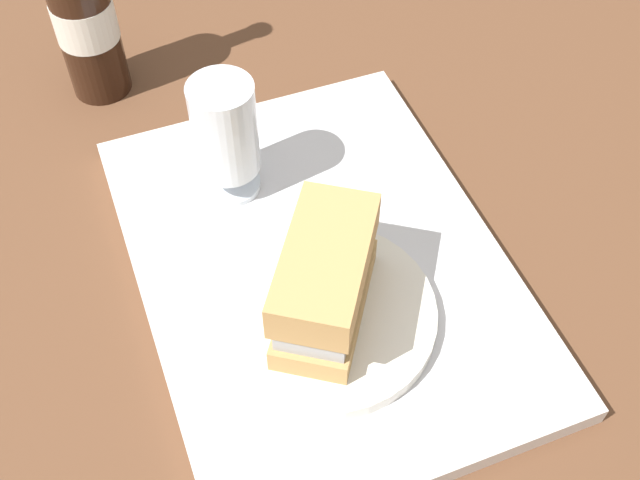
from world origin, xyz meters
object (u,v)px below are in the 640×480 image
object	(u,v)px
plate	(325,315)
sandwich	(326,277)
beer_bottle	(82,8)
beer_glass	(225,134)

from	to	relation	value
plate	sandwich	world-z (taller)	sandwich
beer_bottle	plate	bearing A→B (deg)	-163.41
plate	sandwich	distance (m)	0.05
sandwich	beer_glass	world-z (taller)	beer_glass
beer_glass	plate	bearing A→B (deg)	-170.65
sandwich	beer_bottle	size ratio (longest dim) A/B	0.54
beer_glass	beer_bottle	xyz separation A→B (m)	(0.22, 0.09, 0.01)
beer_glass	beer_bottle	distance (m)	0.23
beer_glass	beer_bottle	size ratio (longest dim) A/B	0.47
beer_bottle	beer_glass	bearing A→B (deg)	-157.90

